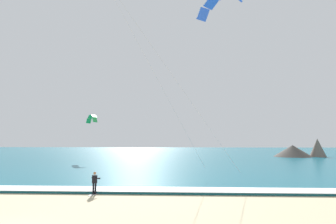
{
  "coord_description": "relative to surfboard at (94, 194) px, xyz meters",
  "views": [
    {
      "loc": [
        8.48,
        -12.03,
        4.14
      ],
      "look_at": [
        7.16,
        14.21,
        6.59
      ],
      "focal_mm": 31.2,
      "sensor_mm": 36.0,
      "label": 1
    }
  ],
  "objects": [
    {
      "name": "surf_foam",
      "position": [
        -1.83,
        1.2,
        0.19
      ],
      "size": [
        200.0,
        2.33,
        0.04
      ],
      "primitive_type": "cube",
      "color": "white",
      "rests_on": "sea"
    },
    {
      "name": "sea",
      "position": [
        -1.83,
        60.2,
        0.07
      ],
      "size": [
        200.0,
        120.0,
        0.2
      ],
      "primitive_type": "cube",
      "color": "#146075",
      "rests_on": "ground"
    },
    {
      "name": "kitesurfer",
      "position": [
        0.01,
        0.02,
        0.91
      ],
      "size": [
        0.64,
        0.63,
        1.69
      ],
      "color": "black",
      "rests_on": "ground"
    },
    {
      "name": "kite_distant",
      "position": [
        -10.2,
        31.18,
        8.08
      ],
      "size": [
        3.18,
        4.16,
        1.6
      ],
      "color": "green"
    },
    {
      "name": "kite_primary",
      "position": [
        10.42,
        7.17,
        18.42
      ],
      "size": [
        12.6,
        9.47,
        18.24
      ],
      "color": "blue"
    },
    {
      "name": "headland_right",
      "position": [
        32.6,
        45.67,
        1.53
      ],
      "size": [
        11.7,
        8.98,
        4.27
      ],
      "color": "#665B51",
      "rests_on": "ground"
    },
    {
      "name": "surfboard",
      "position": [
        0.0,
        0.0,
        0.0
      ],
      "size": [
        0.89,
        1.47,
        0.09
      ],
      "color": "white",
      "rests_on": "ground"
    }
  ]
}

